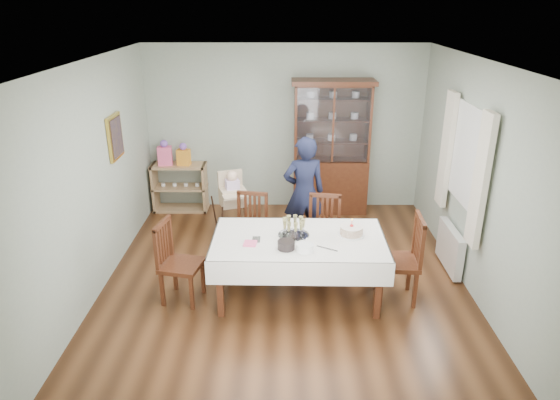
{
  "coord_description": "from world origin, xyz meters",
  "views": [
    {
      "loc": [
        -0.03,
        -5.52,
        3.31
      ],
      "look_at": [
        -0.06,
        0.2,
        1.01
      ],
      "focal_mm": 32.0,
      "sensor_mm": 36.0,
      "label": 1
    }
  ],
  "objects_px": {
    "sideboard": "(180,187)",
    "champagne_tray": "(294,231)",
    "dining_table": "(298,267)",
    "china_cabinet": "(331,146)",
    "chair_far_left": "(250,244)",
    "high_chair": "(233,214)",
    "birthday_cake": "(351,231)",
    "gift_bag_pink": "(165,154)",
    "chair_end_right": "(398,275)",
    "chair_far_right": "(323,247)",
    "woman": "(304,193)",
    "gift_bag_orange": "(184,155)",
    "chair_end_left": "(181,277)"
  },
  "relations": [
    {
      "from": "chair_end_left",
      "to": "high_chair",
      "type": "distance_m",
      "value": 1.65
    },
    {
      "from": "champagne_tray",
      "to": "birthday_cake",
      "type": "distance_m",
      "value": 0.67
    },
    {
      "from": "dining_table",
      "to": "woman",
      "type": "xyz_separation_m",
      "value": [
        0.11,
        1.34,
        0.42
      ]
    },
    {
      "from": "high_chair",
      "to": "champagne_tray",
      "type": "relative_size",
      "value": 2.93
    },
    {
      "from": "birthday_cake",
      "to": "high_chair",
      "type": "bearing_deg",
      "value": 137.18
    },
    {
      "from": "sideboard",
      "to": "champagne_tray",
      "type": "height_order",
      "value": "champagne_tray"
    },
    {
      "from": "woman",
      "to": "gift_bag_pink",
      "type": "bearing_deg",
      "value": -39.92
    },
    {
      "from": "dining_table",
      "to": "chair_end_right",
      "type": "distance_m",
      "value": 1.17
    },
    {
      "from": "high_chair",
      "to": "gift_bag_pink",
      "type": "xyz_separation_m",
      "value": [
        -1.2,
        1.13,
        0.57
      ]
    },
    {
      "from": "chair_end_right",
      "to": "gift_bag_orange",
      "type": "relative_size",
      "value": 2.84
    },
    {
      "from": "chair_end_left",
      "to": "woman",
      "type": "distance_m",
      "value": 2.13
    },
    {
      "from": "champagne_tray",
      "to": "chair_end_left",
      "type": "bearing_deg",
      "value": -173.84
    },
    {
      "from": "champagne_tray",
      "to": "birthday_cake",
      "type": "xyz_separation_m",
      "value": [
        0.67,
        0.03,
        -0.02
      ]
    },
    {
      "from": "birthday_cake",
      "to": "chair_end_right",
      "type": "bearing_deg",
      "value": -14.0
    },
    {
      "from": "chair_far_left",
      "to": "high_chair",
      "type": "height_order",
      "value": "high_chair"
    },
    {
      "from": "dining_table",
      "to": "champagne_tray",
      "type": "distance_m",
      "value": 0.45
    },
    {
      "from": "china_cabinet",
      "to": "birthday_cake",
      "type": "height_order",
      "value": "china_cabinet"
    },
    {
      "from": "chair_end_right",
      "to": "high_chair",
      "type": "relative_size",
      "value": 0.98
    },
    {
      "from": "high_chair",
      "to": "chair_far_right",
      "type": "bearing_deg",
      "value": -51.62
    },
    {
      "from": "china_cabinet",
      "to": "birthday_cake",
      "type": "bearing_deg",
      "value": -89.55
    },
    {
      "from": "gift_bag_pink",
      "to": "chair_end_left",
      "type": "bearing_deg",
      "value": -74.91
    },
    {
      "from": "china_cabinet",
      "to": "high_chair",
      "type": "xyz_separation_m",
      "value": [
        -1.5,
        -1.13,
        -0.7
      ]
    },
    {
      "from": "sideboard",
      "to": "champagne_tray",
      "type": "bearing_deg",
      "value": -54.44
    },
    {
      "from": "high_chair",
      "to": "chair_far_left",
      "type": "bearing_deg",
      "value": -87.49
    },
    {
      "from": "chair_far_right",
      "to": "chair_end_left",
      "type": "height_order",
      "value": "chair_end_left"
    },
    {
      "from": "gift_bag_pink",
      "to": "chair_end_right",
      "type": "bearing_deg",
      "value": -39.23
    },
    {
      "from": "chair_far_left",
      "to": "high_chair",
      "type": "distance_m",
      "value": 0.78
    },
    {
      "from": "champagne_tray",
      "to": "chair_far_left",
      "type": "bearing_deg",
      "value": 128.04
    },
    {
      "from": "chair_far_right",
      "to": "chair_end_right",
      "type": "xyz_separation_m",
      "value": [
        0.82,
        -0.75,
        0.02
      ]
    },
    {
      "from": "chair_far_left",
      "to": "high_chair",
      "type": "relative_size",
      "value": 0.9
    },
    {
      "from": "chair_far_right",
      "to": "high_chair",
      "type": "relative_size",
      "value": 0.9
    },
    {
      "from": "china_cabinet",
      "to": "chair_end_left",
      "type": "xyz_separation_m",
      "value": [
        -1.97,
        -2.71,
        -0.83
      ]
    },
    {
      "from": "china_cabinet",
      "to": "woman",
      "type": "bearing_deg",
      "value": -110.71
    },
    {
      "from": "champagne_tray",
      "to": "birthday_cake",
      "type": "height_order",
      "value": "champagne_tray"
    },
    {
      "from": "woman",
      "to": "china_cabinet",
      "type": "bearing_deg",
      "value": -120.69
    },
    {
      "from": "china_cabinet",
      "to": "gift_bag_orange",
      "type": "relative_size",
      "value": 5.87
    },
    {
      "from": "champagne_tray",
      "to": "birthday_cake",
      "type": "relative_size",
      "value": 1.19
    },
    {
      "from": "china_cabinet",
      "to": "dining_table",
      "type": "bearing_deg",
      "value": -102.77
    },
    {
      "from": "dining_table",
      "to": "chair_far_left",
      "type": "distance_m",
      "value": 0.99
    },
    {
      "from": "chair_far_left",
      "to": "birthday_cake",
      "type": "distance_m",
      "value": 1.51
    },
    {
      "from": "champagne_tray",
      "to": "chair_far_right",
      "type": "bearing_deg",
      "value": 57.61
    },
    {
      "from": "dining_table",
      "to": "high_chair",
      "type": "bearing_deg",
      "value": 121.34
    },
    {
      "from": "dining_table",
      "to": "china_cabinet",
      "type": "distance_m",
      "value": 2.78
    },
    {
      "from": "woman",
      "to": "champagne_tray",
      "type": "relative_size",
      "value": 4.4
    },
    {
      "from": "sideboard",
      "to": "chair_far_right",
      "type": "height_order",
      "value": "chair_far_right"
    },
    {
      "from": "chair_far_left",
      "to": "birthday_cake",
      "type": "relative_size",
      "value": 3.14
    },
    {
      "from": "chair_far_left",
      "to": "gift_bag_pink",
      "type": "height_order",
      "value": "gift_bag_pink"
    },
    {
      "from": "woman",
      "to": "gift_bag_pink",
      "type": "distance_m",
      "value": 2.57
    },
    {
      "from": "chair_end_left",
      "to": "high_chair",
      "type": "xyz_separation_m",
      "value": [
        0.47,
        1.58,
        0.13
      ]
    },
    {
      "from": "birthday_cake",
      "to": "gift_bag_pink",
      "type": "bearing_deg",
      "value": 137.02
    }
  ]
}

